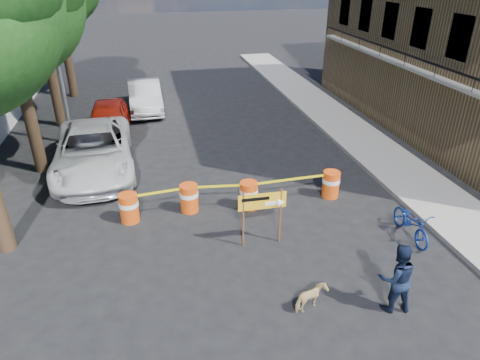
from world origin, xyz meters
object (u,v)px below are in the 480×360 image
barrel_mid_left (189,197)px  bicycle (414,210)px  barrel_far_left (129,207)px  pedestrian (396,278)px  detour_sign (268,205)px  barrel_far_right (331,184)px  dog (311,298)px  barrel_mid_right (249,195)px  sedan_silver (145,96)px  sedan_red (108,119)px  suv_white (94,150)px

barrel_mid_left → bicycle: (5.93, -2.77, 0.43)m
barrel_far_left → pedestrian: 7.65m
detour_sign → pedestrian: 3.67m
barrel_far_left → barrel_far_right: (6.48, 0.11, 0.00)m
barrel_far_right → dog: barrel_far_right is taller
barrel_mid_left → barrel_mid_right: 1.86m
barrel_far_right → pedestrian: pedestrian is taller
pedestrian → sedan_silver: (-5.05, 15.78, -0.10)m
barrel_far_right → pedestrian: 5.17m
barrel_far_left → bicycle: bearing=-18.3°
barrel_mid_left → sedan_red: bearing=110.6°
barrel_far_left → barrel_mid_right: bearing=-0.3°
barrel_mid_left → suv_white: suv_white is taller
sedan_red → barrel_far_right: bearing=-44.6°
barrel_mid_left → sedan_silver: sedan_silver is taller
sedan_silver → pedestrian: bearing=-73.8°
barrel_far_right → barrel_far_left: bearing=-179.0°
barrel_mid_right → sedan_red: sedan_red is taller
barrel_far_right → pedestrian: bearing=-97.7°
barrel_mid_left → barrel_far_right: bearing=-1.1°
dog → barrel_mid_left: bearing=0.6°
sedan_silver → barrel_mid_left: bearing=-85.8°
dog → sedan_silver: (-3.24, 15.43, 0.43)m
bicycle → barrel_far_left: bearing=163.9°
barrel_far_left → pedestrian: size_ratio=0.53×
pedestrian → barrel_far_left: bearing=-32.7°
barrel_mid_left → dog: bearing=-66.0°
barrel_mid_left → sedan_red: (-2.76, 7.36, 0.26)m
bicycle → suv_white: bicycle is taller
pedestrian → bicycle: bearing=-120.9°
barrel_mid_right → sedan_red: bearing=121.3°
barrel_mid_left → barrel_far_right: 4.66m
sedan_red → barrel_mid_right: bearing=-58.1°
bicycle → sedan_silver: bearing=119.9°
bicycle → dog: bearing=-148.9°
barrel_far_left → barrel_mid_left: same height
barrel_mid_left → barrel_far_right: same height
detour_sign → bicycle: bicycle is taller
barrel_mid_right → pedestrian: size_ratio=0.53×
barrel_far_right → suv_white: size_ratio=0.15×
barrel_mid_left → barrel_mid_right: bearing=-6.8°
barrel_mid_right → suv_white: suv_white is taller
barrel_mid_right → barrel_far_right: size_ratio=1.00×
barrel_far_left → sedan_silver: (0.74, 10.78, 0.28)m
barrel_mid_left → detour_sign: size_ratio=0.53×
barrel_far_left → dog: (3.98, -4.65, -0.15)m
sedan_silver → dog: bearing=-79.7°
suv_white → barrel_mid_right: bearing=-40.8°
barrel_mid_left → pedestrian: size_ratio=0.53×
barrel_far_left → dog: bearing=-49.4°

